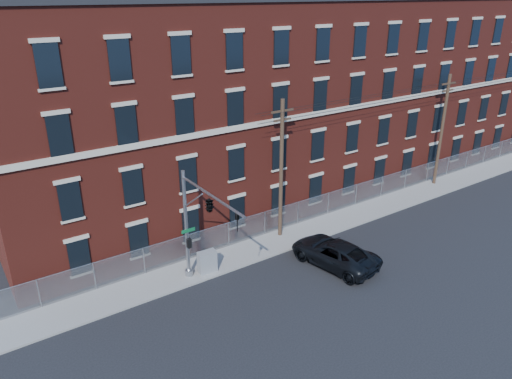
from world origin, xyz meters
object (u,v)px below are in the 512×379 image
Objects in this scene: traffic_signal_mast at (204,212)px; utility_pole_near at (281,168)px; utility_cabinet at (207,262)px; pickup_truck at (334,253)px.

utility_pole_near is at bearing 23.14° from traffic_signal_mast.
traffic_signal_mast is at bearing -156.86° from utility_pole_near.
utility_pole_near is 6.91× the size of utility_cabinet.
utility_pole_near reaches higher than traffic_signal_mast.
utility_pole_near is 6.86m from pickup_truck.
utility_cabinet is at bearing 60.13° from traffic_signal_mast.
traffic_signal_mast is 5.11m from utility_cabinet.
pickup_truck is at bearing -11.44° from traffic_signal_mast.
traffic_signal_mast is 8.70m from utility_pole_near.
traffic_signal_mast is at bearing -115.95° from utility_cabinet.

